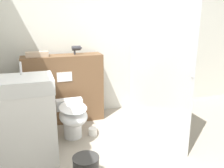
# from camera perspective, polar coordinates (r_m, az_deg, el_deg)

# --- Properties ---
(wall_back) EXTENTS (8.00, 0.06, 2.50)m
(wall_back) POSITION_cam_1_polar(r_m,az_deg,el_deg) (4.14, -5.18, 10.22)
(wall_back) COLOR silver
(wall_back) RESTS_ON ground_plane
(partition_panel) EXTENTS (1.20, 0.32, 1.05)m
(partition_panel) POSITION_cam_1_polar(r_m,az_deg,el_deg) (3.93, -10.95, -1.10)
(partition_panel) COLOR brown
(partition_panel) RESTS_ON ground_plane
(shower_glass) EXTENTS (0.04, 1.78, 2.05)m
(shower_glass) POSITION_cam_1_polar(r_m,az_deg,el_deg) (3.58, 10.02, 5.51)
(shower_glass) COLOR silver
(shower_glass) RESTS_ON ground_plane
(toilet) EXTENTS (0.37, 0.65, 0.48)m
(toilet) POSITION_cam_1_polar(r_m,az_deg,el_deg) (3.42, -8.99, -7.40)
(toilet) COLOR white
(toilet) RESTS_ON ground_plane
(sink_vanity) EXTENTS (0.62, 0.47, 1.17)m
(sink_vanity) POSITION_cam_1_polar(r_m,az_deg,el_deg) (2.87, -19.07, -8.53)
(sink_vanity) COLOR white
(sink_vanity) RESTS_ON ground_plane
(hair_drier) EXTENTS (0.16, 0.07, 0.13)m
(hair_drier) POSITION_cam_1_polar(r_m,az_deg,el_deg) (3.84, -8.08, 8.07)
(hair_drier) COLOR #2D2D33
(hair_drier) RESTS_ON partition_panel
(folded_towel) EXTENTS (0.32, 0.12, 0.07)m
(folded_towel) POSITION_cam_1_polar(r_m,az_deg,el_deg) (3.76, -16.77, 6.52)
(folded_towel) COLOR tan
(folded_towel) RESTS_ON partition_panel
(spare_toilet_roll) EXTENTS (0.12, 0.12, 0.10)m
(spare_toilet_roll) POSITION_cam_1_polar(r_m,az_deg,el_deg) (3.59, -4.43, -10.77)
(spare_toilet_roll) COLOR white
(spare_toilet_roll) RESTS_ON ground_plane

